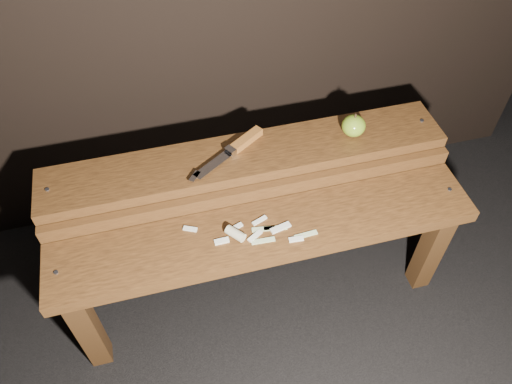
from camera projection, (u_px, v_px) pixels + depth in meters
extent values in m
plane|color=black|center=(260.00, 290.00, 1.72)|extent=(60.00, 60.00, 0.00)
cube|color=#39210E|center=(88.00, 328.00, 1.43)|extent=(0.06, 0.06, 0.38)
cube|color=#39210E|center=(431.00, 249.00, 1.60)|extent=(0.06, 0.06, 0.38)
cube|color=#4A2A11|center=(266.00, 233.00, 1.39)|extent=(1.20, 0.20, 0.04)
cylinder|color=slate|center=(56.00, 272.00, 1.28)|extent=(0.01, 0.01, 0.00)
cylinder|color=slate|center=(450.00, 189.00, 1.46)|extent=(0.01, 0.01, 0.00)
cube|color=#39210E|center=(81.00, 237.00, 1.59)|extent=(0.06, 0.06, 0.46)
cube|color=#39210E|center=(394.00, 174.00, 1.76)|extent=(0.06, 0.06, 0.46)
cube|color=#4A2A11|center=(256.00, 193.00, 1.43)|extent=(1.20, 0.02, 0.05)
cube|color=#4A2A11|center=(247.00, 158.00, 1.47)|extent=(1.20, 0.18, 0.04)
cylinder|color=slate|center=(47.00, 190.00, 1.36)|extent=(0.01, 0.01, 0.00)
cylinder|color=slate|center=(422.00, 121.00, 1.54)|extent=(0.01, 0.01, 0.00)
ellipsoid|color=olive|center=(354.00, 126.00, 1.48)|extent=(0.07, 0.07, 0.06)
cylinder|color=#382314|center=(356.00, 116.00, 1.45)|extent=(0.01, 0.01, 0.01)
cube|color=#965521|center=(247.00, 140.00, 1.47)|extent=(0.11, 0.09, 0.02)
cube|color=silver|center=(231.00, 152.00, 1.44)|extent=(0.03, 0.04, 0.03)
cube|color=silver|center=(212.00, 165.00, 1.40)|extent=(0.12, 0.09, 0.00)
cube|color=silver|center=(195.00, 176.00, 1.38)|extent=(0.04, 0.04, 0.00)
cube|color=beige|center=(280.00, 228.00, 1.37)|extent=(0.06, 0.03, 0.01)
cube|color=beige|center=(236.00, 227.00, 1.37)|extent=(0.04, 0.02, 0.01)
cube|color=beige|center=(259.00, 220.00, 1.39)|extent=(0.05, 0.03, 0.01)
cube|color=beige|center=(190.00, 229.00, 1.37)|extent=(0.04, 0.03, 0.01)
cube|color=beige|center=(255.00, 236.00, 1.35)|extent=(0.05, 0.04, 0.01)
cube|color=beige|center=(222.00, 241.00, 1.34)|extent=(0.04, 0.02, 0.01)
cube|color=beige|center=(296.00, 239.00, 1.35)|extent=(0.04, 0.02, 0.01)
cylinder|color=#C9BB8C|center=(235.00, 234.00, 1.34)|extent=(0.05, 0.06, 0.03)
cube|color=#BCC988|center=(263.00, 241.00, 1.34)|extent=(0.07, 0.02, 0.00)
cube|color=#BCC988|center=(275.00, 228.00, 1.37)|extent=(0.07, 0.03, 0.00)
cube|color=#BCC988|center=(264.00, 229.00, 1.37)|extent=(0.07, 0.02, 0.00)
cube|color=#BCC988|center=(306.00, 235.00, 1.36)|extent=(0.07, 0.02, 0.00)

